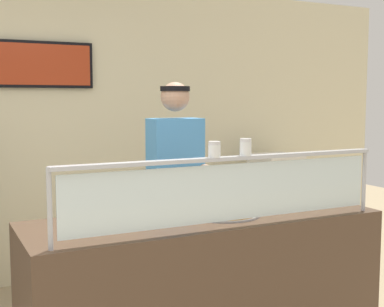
{
  "coord_description": "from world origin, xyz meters",
  "views": [
    {
      "loc": [
        -0.36,
        -2.32,
        1.64
      ],
      "look_at": [
        0.99,
        0.39,
        1.32
      ],
      "focal_mm": 48.93,
      "sensor_mm": 36.0,
      "label": 1
    }
  ],
  "objects_px": {
    "pizza_box_stack": "(276,163)",
    "pizza_tray": "(223,212)",
    "parmesan_shaker": "(214,150)",
    "worker_figure": "(176,186)",
    "pizza_server": "(220,210)",
    "pepper_flake_shaker": "(246,148)"
  },
  "relations": [
    {
      "from": "pizza_tray",
      "to": "pizza_box_stack",
      "type": "xyz_separation_m",
      "value": [
        1.51,
        1.58,
        0.03
      ]
    },
    {
      "from": "pizza_server",
      "to": "pizza_tray",
      "type": "bearing_deg",
      "value": 16.61
    },
    {
      "from": "worker_figure",
      "to": "parmesan_shaker",
      "type": "bearing_deg",
      "value": -104.06
    },
    {
      "from": "pizza_box_stack",
      "to": "pizza_tray",
      "type": "bearing_deg",
      "value": -133.71
    },
    {
      "from": "pizza_server",
      "to": "pizza_box_stack",
      "type": "xyz_separation_m",
      "value": [
        1.55,
        1.6,
        0.01
      ]
    },
    {
      "from": "pizza_server",
      "to": "pepper_flake_shaker",
      "type": "xyz_separation_m",
      "value": [
        0.01,
        -0.26,
        0.39
      ]
    },
    {
      "from": "pepper_flake_shaker",
      "to": "worker_figure",
      "type": "distance_m",
      "value": 1.11
    },
    {
      "from": "pizza_tray",
      "to": "pizza_server",
      "type": "relative_size",
      "value": 1.57
    },
    {
      "from": "pizza_server",
      "to": "worker_figure",
      "type": "distance_m",
      "value": 0.79
    },
    {
      "from": "parmesan_shaker",
      "to": "worker_figure",
      "type": "distance_m",
      "value": 1.14
    },
    {
      "from": "pepper_flake_shaker",
      "to": "pizza_tray",
      "type": "bearing_deg",
      "value": 84.14
    },
    {
      "from": "pizza_tray",
      "to": "pepper_flake_shaker",
      "type": "xyz_separation_m",
      "value": [
        -0.03,
        -0.28,
        0.41
      ]
    },
    {
      "from": "pepper_flake_shaker",
      "to": "pizza_box_stack",
      "type": "xyz_separation_m",
      "value": [
        1.54,
        1.87,
        -0.38
      ]
    },
    {
      "from": "pizza_server",
      "to": "pizza_box_stack",
      "type": "bearing_deg",
      "value": 33.06
    },
    {
      "from": "worker_figure",
      "to": "pizza_box_stack",
      "type": "distance_m",
      "value": 1.69
    },
    {
      "from": "pizza_tray",
      "to": "pizza_box_stack",
      "type": "height_order",
      "value": "pizza_box_stack"
    },
    {
      "from": "pizza_server",
      "to": "pepper_flake_shaker",
      "type": "bearing_deg",
      "value": -101.61
    },
    {
      "from": "pizza_tray",
      "to": "pizza_server",
      "type": "distance_m",
      "value": 0.05
    },
    {
      "from": "pepper_flake_shaker",
      "to": "pizza_box_stack",
      "type": "bearing_deg",
      "value": 50.44
    },
    {
      "from": "pizza_server",
      "to": "worker_figure",
      "type": "relative_size",
      "value": 0.16
    },
    {
      "from": "pizza_box_stack",
      "to": "pepper_flake_shaker",
      "type": "bearing_deg",
      "value": -129.56
    },
    {
      "from": "parmesan_shaker",
      "to": "pizza_box_stack",
      "type": "bearing_deg",
      "value": 47.11
    }
  ]
}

